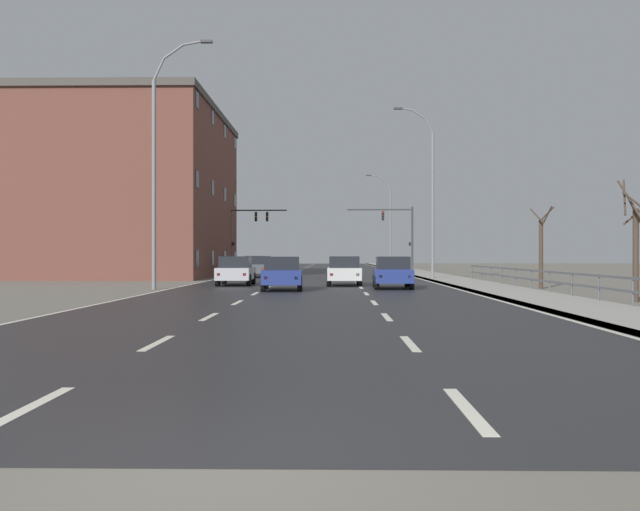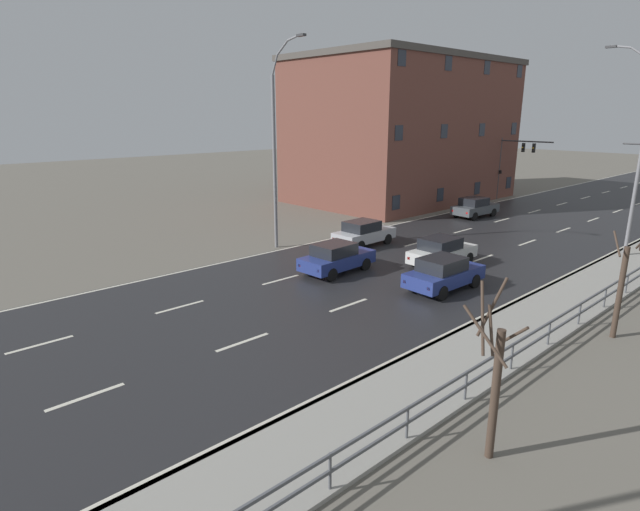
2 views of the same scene
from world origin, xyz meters
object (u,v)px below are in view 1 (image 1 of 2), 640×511
(street_lamp_distant, at_px, (389,223))
(car_distant, at_px, (236,271))
(traffic_signal_right, at_px, (399,229))
(car_far_left, at_px, (393,272))
(car_far_right, at_px, (344,271))
(traffic_signal_left, at_px, (245,228))
(street_lamp_midground, at_px, (430,195))
(street_lamp_left_bank, at_px, (158,168))
(car_mid_centre, at_px, (258,266))
(brick_building, at_px, (135,193))
(car_near_left, at_px, (282,273))

(street_lamp_distant, xyz_separation_m, car_distant, (-11.67, -42.46, -4.49))
(car_distant, bearing_deg, traffic_signal_right, 63.42)
(car_far_left, bearing_deg, car_far_right, 127.13)
(traffic_signal_right, xyz_separation_m, traffic_signal_left, (-13.45, -0.64, 0.05))
(street_lamp_distant, bearing_deg, traffic_signal_left, -125.46)
(street_lamp_distant, bearing_deg, street_lamp_midground, -89.94)
(traffic_signal_left, height_order, car_far_left, traffic_signal_left)
(street_lamp_left_bank, bearing_deg, car_mid_centre, 80.39)
(traffic_signal_right, distance_m, brick_building, 22.50)
(street_lamp_distant, bearing_deg, car_far_left, -94.44)
(traffic_signal_left, xyz_separation_m, car_far_left, (10.51, -26.05, -3.16))
(traffic_signal_left, relative_size, car_far_right, 1.40)
(traffic_signal_left, distance_m, brick_building, 10.44)
(street_lamp_left_bank, distance_m, brick_building, 21.49)
(traffic_signal_left, xyz_separation_m, car_near_left, (5.26, -27.84, -3.16))
(traffic_signal_right, bearing_deg, car_far_left, -96.29)
(car_mid_centre, bearing_deg, car_near_left, -77.18)
(street_lamp_left_bank, bearing_deg, brick_building, 108.89)
(car_mid_centre, distance_m, car_near_left, 18.53)
(street_lamp_distant, height_order, car_mid_centre, street_lamp_distant)
(street_lamp_left_bank, xyz_separation_m, car_far_right, (8.96, 4.09, -4.99))
(traffic_signal_right, height_order, car_near_left, traffic_signal_right)
(street_lamp_left_bank, distance_m, car_mid_centre, 18.31)
(traffic_signal_left, relative_size, car_far_left, 1.39)
(street_lamp_midground, bearing_deg, car_mid_centre, 161.32)
(car_far_left, height_order, car_distant, same)
(street_lamp_left_bank, bearing_deg, car_far_right, 24.55)
(brick_building, bearing_deg, street_lamp_left_bank, -71.11)
(street_lamp_left_bank, distance_m, car_far_left, 12.35)
(car_far_left, relative_size, car_distant, 1.00)
(car_near_left, relative_size, car_distant, 1.01)
(car_distant, bearing_deg, car_near_left, -62.09)
(traffic_signal_right, bearing_deg, car_near_left, -106.03)
(street_lamp_distant, distance_m, brick_building, 34.21)
(car_mid_centre, bearing_deg, traffic_signal_right, 45.47)
(street_lamp_distant, bearing_deg, traffic_signal_right, -91.85)
(street_lamp_midground, xyz_separation_m, car_far_left, (-3.59, -12.45, -4.82))
(street_lamp_midground, relative_size, traffic_signal_right, 1.97)
(street_lamp_midground, height_order, street_lamp_left_bank, street_lamp_left_bank)
(street_lamp_distant, bearing_deg, car_mid_centre, -112.05)
(car_far_right, xyz_separation_m, car_distant, (-5.81, 0.13, 0.00))
(traffic_signal_left, bearing_deg, brick_building, -139.37)
(car_near_left, xyz_separation_m, car_distant, (-2.87, 5.13, 0.00))
(street_lamp_midground, height_order, car_far_left, street_lamp_midground)
(car_far_left, xyz_separation_m, car_distant, (-8.11, 3.34, 0.00))
(street_lamp_left_bank, bearing_deg, car_distant, 53.32)
(street_lamp_distant, distance_m, traffic_signal_right, 19.17)
(street_lamp_left_bank, height_order, car_distant, street_lamp_left_bank)
(street_lamp_midground, relative_size, traffic_signal_left, 2.00)
(traffic_signal_left, height_order, brick_building, brick_building)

